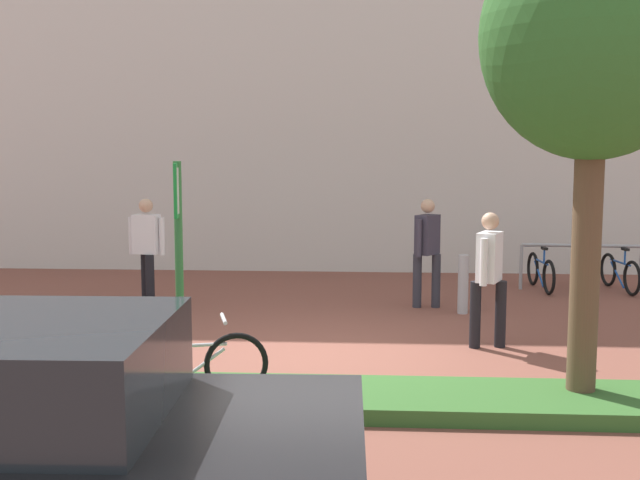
{
  "coord_description": "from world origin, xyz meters",
  "views": [
    {
      "loc": [
        0.64,
        -9.3,
        2.55
      ],
      "look_at": [
        -0.02,
        1.01,
        1.3
      ],
      "focal_mm": 44.04,
      "sensor_mm": 36.0,
      "label": 1
    }
  ],
  "objects_px": {
    "bollard_steel": "(463,284)",
    "person_shirt_blue": "(489,271)",
    "parking_sign_post": "(179,247)",
    "bike_at_sign": "(186,365)",
    "tree_sidewalk": "(595,39)",
    "person_shirt_white": "(147,245)",
    "bike_rack_cluster": "(580,271)",
    "person_suited_dark": "(427,246)"
  },
  "relations": [
    {
      "from": "bike_rack_cluster",
      "to": "person_suited_dark",
      "type": "bearing_deg",
      "value": -149.78
    },
    {
      "from": "person_shirt_blue",
      "to": "person_shirt_white",
      "type": "distance_m",
      "value": 5.49
    },
    {
      "from": "bollard_steel",
      "to": "person_shirt_blue",
      "type": "height_order",
      "value": "person_shirt_blue"
    },
    {
      "from": "parking_sign_post",
      "to": "bike_rack_cluster",
      "type": "relative_size",
      "value": 1.14
    },
    {
      "from": "person_shirt_white",
      "to": "bike_at_sign",
      "type": "bearing_deg",
      "value": -69.57
    },
    {
      "from": "bollard_steel",
      "to": "person_shirt_white",
      "type": "height_order",
      "value": "person_shirt_white"
    },
    {
      "from": "tree_sidewalk",
      "to": "bike_at_sign",
      "type": "xyz_separation_m",
      "value": [
        -3.92,
        -0.06,
        -3.19
      ]
    },
    {
      "from": "tree_sidewalk",
      "to": "bollard_steel",
      "type": "relative_size",
      "value": 5.29
    },
    {
      "from": "parking_sign_post",
      "to": "person_shirt_white",
      "type": "distance_m",
      "value": 4.96
    },
    {
      "from": "bike_rack_cluster",
      "to": "person_suited_dark",
      "type": "height_order",
      "value": "person_suited_dark"
    },
    {
      "from": "bike_rack_cluster",
      "to": "person_shirt_white",
      "type": "relative_size",
      "value": 1.23
    },
    {
      "from": "bollard_steel",
      "to": "person_shirt_blue",
      "type": "xyz_separation_m",
      "value": [
        0.08,
        -2.03,
        0.53
      ]
    },
    {
      "from": "person_suited_dark",
      "to": "parking_sign_post",
      "type": "bearing_deg",
      "value": -119.61
    },
    {
      "from": "parking_sign_post",
      "to": "bollard_steel",
      "type": "bearing_deg",
      "value": 53.49
    },
    {
      "from": "parking_sign_post",
      "to": "person_suited_dark",
      "type": "xyz_separation_m",
      "value": [
        2.75,
        4.85,
        -0.59
      ]
    },
    {
      "from": "bike_at_sign",
      "to": "bollard_steel",
      "type": "relative_size",
      "value": 1.82
    },
    {
      "from": "parking_sign_post",
      "to": "bollard_steel",
      "type": "relative_size",
      "value": 2.67
    },
    {
      "from": "parking_sign_post",
      "to": "bollard_steel",
      "type": "height_order",
      "value": "parking_sign_post"
    },
    {
      "from": "tree_sidewalk",
      "to": "bike_rack_cluster",
      "type": "relative_size",
      "value": 2.26
    },
    {
      "from": "tree_sidewalk",
      "to": "bollard_steel",
      "type": "bearing_deg",
      "value": 98.88
    },
    {
      "from": "person_shirt_blue",
      "to": "bike_rack_cluster",
      "type": "bearing_deg",
      "value": 61.54
    },
    {
      "from": "parking_sign_post",
      "to": "person_shirt_blue",
      "type": "xyz_separation_m",
      "value": [
        3.35,
        2.4,
        -0.59
      ]
    },
    {
      "from": "tree_sidewalk",
      "to": "person_shirt_white",
      "type": "height_order",
      "value": "tree_sidewalk"
    },
    {
      "from": "person_suited_dark",
      "to": "person_shirt_blue",
      "type": "bearing_deg",
      "value": -76.28
    },
    {
      "from": "bike_rack_cluster",
      "to": "person_shirt_blue",
      "type": "bearing_deg",
      "value": -118.46
    },
    {
      "from": "bollard_steel",
      "to": "parking_sign_post",
      "type": "bearing_deg",
      "value": -126.51
    },
    {
      "from": "bollard_steel",
      "to": "person_shirt_white",
      "type": "bearing_deg",
      "value": 177.59
    },
    {
      "from": "parking_sign_post",
      "to": "bike_rack_cluster",
      "type": "xyz_separation_m",
      "value": [
        5.57,
        6.48,
        -1.22
      ]
    },
    {
      "from": "person_shirt_blue",
      "to": "person_shirt_white",
      "type": "bearing_deg",
      "value": 155.96
    },
    {
      "from": "parking_sign_post",
      "to": "person_shirt_blue",
      "type": "relative_size",
      "value": 1.39
    },
    {
      "from": "tree_sidewalk",
      "to": "bike_at_sign",
      "type": "height_order",
      "value": "tree_sidewalk"
    },
    {
      "from": "bollard_steel",
      "to": "person_shirt_blue",
      "type": "distance_m",
      "value": 2.1
    },
    {
      "from": "bike_rack_cluster",
      "to": "person_shirt_blue",
      "type": "relative_size",
      "value": 1.23
    },
    {
      "from": "tree_sidewalk",
      "to": "bollard_steel",
      "type": "distance_m",
      "value": 5.28
    },
    {
      "from": "person_shirt_blue",
      "to": "bike_at_sign",
      "type": "bearing_deg",
      "value": -145.88
    },
    {
      "from": "person_shirt_blue",
      "to": "bollard_steel",
      "type": "bearing_deg",
      "value": 92.13
    },
    {
      "from": "parking_sign_post",
      "to": "bollard_steel",
      "type": "distance_m",
      "value": 5.62
    },
    {
      "from": "person_suited_dark",
      "to": "tree_sidewalk",
      "type": "bearing_deg",
      "value": -75.72
    },
    {
      "from": "bollard_steel",
      "to": "bike_at_sign",
      "type": "bearing_deg",
      "value": -127.25
    },
    {
      "from": "tree_sidewalk",
      "to": "person_shirt_blue",
      "type": "relative_size",
      "value": 2.77
    },
    {
      "from": "person_shirt_blue",
      "to": "tree_sidewalk",
      "type": "bearing_deg",
      "value": -75.1
    },
    {
      "from": "person_shirt_blue",
      "to": "person_shirt_white",
      "type": "height_order",
      "value": "same"
    }
  ]
}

